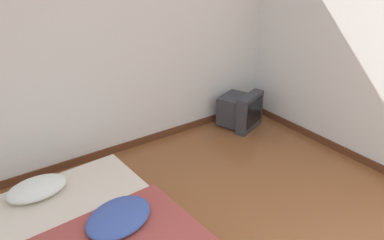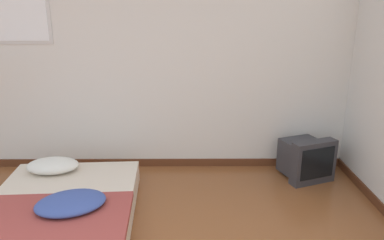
% 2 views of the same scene
% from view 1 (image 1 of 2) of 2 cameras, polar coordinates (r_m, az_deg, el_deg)
% --- Properties ---
extents(wall_back, '(7.37, 0.08, 2.60)m').
position_cam_1_polar(wall_back, '(3.96, -17.66, 10.34)').
color(wall_back, silver).
rests_on(wall_back, ground_plane).
extents(mattress_bed, '(1.38, 2.02, 0.37)m').
position_cam_1_polar(mattress_bed, '(3.17, -13.77, -17.38)').
color(mattress_bed, beige).
rests_on(mattress_bed, ground_plane).
extents(crt_tv, '(0.59, 0.58, 0.48)m').
position_cam_1_polar(crt_tv, '(4.99, 7.38, 1.45)').
color(crt_tv, '#333338').
rests_on(crt_tv, ground_plane).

